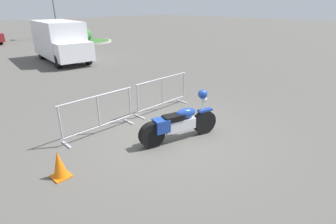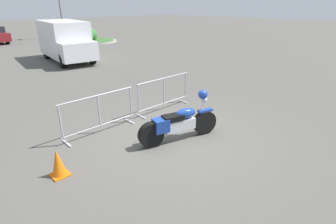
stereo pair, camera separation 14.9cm
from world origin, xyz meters
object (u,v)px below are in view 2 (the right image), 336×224
at_px(motorcycle, 179,123).
at_px(crowd_barrier_far, 164,93).
at_px(crowd_barrier_near, 99,113).
at_px(delivery_van, 65,40).
at_px(traffic_cone, 58,163).

xyz_separation_m(motorcycle, crowd_barrier_far, (1.20, 1.79, 0.08)).
distance_m(crowd_barrier_near, delivery_van, 10.66).
xyz_separation_m(crowd_barrier_far, delivery_van, (1.42, 9.93, 0.69)).
bearing_deg(delivery_van, traffic_cone, -18.15).
distance_m(crowd_barrier_near, crowd_barrier_far, 2.39).
bearing_deg(delivery_van, crowd_barrier_far, 0.00).
xyz_separation_m(motorcycle, delivery_van, (2.61, 11.72, 0.77)).
height_order(motorcycle, crowd_barrier_near, motorcycle).
height_order(delivery_van, traffic_cone, delivery_van).
relative_size(motorcycle, crowd_barrier_near, 0.99).
distance_m(crowd_barrier_far, traffic_cone, 4.19).
height_order(crowd_barrier_far, delivery_van, delivery_van).
bearing_deg(crowd_barrier_far, delivery_van, 81.87).
xyz_separation_m(motorcycle, crowd_barrier_near, (-1.20, 1.79, 0.08)).
height_order(crowd_barrier_near, delivery_van, delivery_van).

